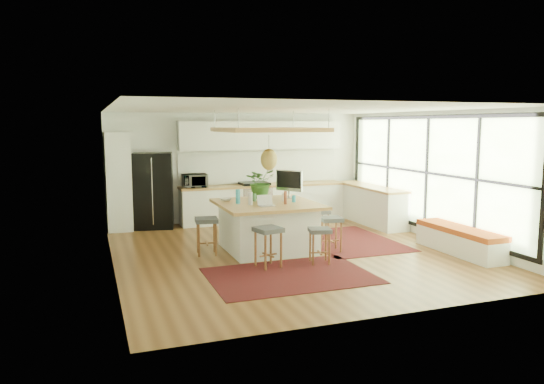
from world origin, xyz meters
name	(u,v)px	position (x,y,z in m)	size (l,w,h in m)	color
floor	(291,252)	(0.00, 0.00, 0.00)	(7.00, 7.00, 0.00)	brown
ceiling	(291,109)	(0.00, 0.00, 2.70)	(7.00, 7.00, 0.00)	white
wall_back	(239,167)	(0.00, 3.50, 1.35)	(6.50, 6.50, 0.00)	white
wall_front	(396,211)	(0.00, -3.50, 1.35)	(6.50, 6.50, 0.00)	white
wall_left	(110,189)	(-3.25, 0.00, 1.35)	(7.00, 7.00, 0.00)	white
wall_right	(435,176)	(3.25, 0.00, 1.35)	(7.00, 7.00, 0.00)	white
window_wall	(433,173)	(3.22, 0.00, 1.40)	(0.10, 6.20, 2.60)	black
pantry	(118,182)	(-2.95, 3.18, 1.12)	(0.55, 0.60, 2.25)	white
back_counter_base	(264,203)	(0.55, 3.18, 0.44)	(4.20, 0.60, 0.88)	white
back_counter_top	(264,185)	(0.55, 3.18, 0.90)	(4.24, 0.64, 0.05)	#AC783D
backsplash	(260,167)	(0.55, 3.48, 1.35)	(4.20, 0.02, 0.80)	white
upper_cabinets	(262,135)	(0.55, 3.32, 2.15)	(4.20, 0.34, 0.70)	white
range	(254,202)	(0.30, 3.18, 0.50)	(0.76, 0.62, 1.00)	#A5A5AA
right_counter_base	(371,205)	(2.93, 2.00, 0.44)	(0.60, 2.50, 0.88)	white
right_counter_top	(371,187)	(2.93, 2.00, 0.90)	(0.64, 2.54, 0.05)	#AC783D
window_bench	(459,240)	(2.95, -1.20, 0.25)	(0.52, 2.00, 0.50)	white
ceiling_panel	(269,144)	(-0.30, 0.40, 2.05)	(1.86, 1.86, 0.80)	#AC783D
rug_near	(290,276)	(-0.60, -1.46, 0.01)	(2.60, 1.80, 0.01)	black
rug_right	(348,241)	(1.46, 0.44, 0.01)	(1.80, 2.60, 0.01)	black
fridge	(153,189)	(-2.17, 3.21, 0.93)	(0.88, 0.69, 1.77)	black
island	(267,226)	(-0.38, 0.28, 0.47)	(1.85, 1.85, 0.93)	#AC783D
stool_near_left	(268,247)	(-0.77, -0.88, 0.35)	(0.41, 0.41, 0.70)	#43474B
stool_near_right	(320,244)	(0.16, -0.95, 0.35)	(0.37, 0.37, 0.63)	#43474B
stool_right_front	(331,233)	(0.73, -0.24, 0.35)	(0.39, 0.39, 0.67)	#43474B
stool_right_back	(319,223)	(0.94, 0.74, 0.35)	(0.37, 0.37, 0.63)	#43474B
stool_left_side	(207,236)	(-1.56, 0.35, 0.35)	(0.41, 0.41, 0.69)	#43474B
laptop	(267,200)	(-0.54, -0.14, 1.05)	(0.29, 0.31, 0.22)	#A5A5AA
monitor	(289,185)	(0.24, 0.71, 1.19)	(0.63, 0.22, 0.58)	#A5A5AA
microwave	(195,179)	(-1.20, 3.17, 1.12)	(0.57, 0.32, 0.39)	#A5A5AA
island_plant	(260,185)	(-0.31, 0.89, 1.20)	(0.62, 0.69, 0.54)	#1E4C19
island_bowl	(226,199)	(-1.07, 0.77, 0.96)	(0.23, 0.23, 0.06)	white
island_bottle_0	(238,198)	(-0.93, 0.38, 1.03)	(0.07, 0.07, 0.19)	#34AFD2
island_bottle_1	(250,200)	(-0.78, 0.13, 1.03)	(0.07, 0.07, 0.19)	white
island_bottle_2	(285,199)	(-0.13, -0.02, 1.03)	(0.07, 0.07, 0.19)	brown
island_bottle_3	(283,197)	(-0.03, 0.33, 1.03)	(0.07, 0.07, 0.19)	white
island_bottle_4	(253,196)	(-0.58, 0.53, 1.03)	(0.07, 0.07, 0.19)	#467446
island_bottle_5	(293,197)	(0.12, 0.18, 1.03)	(0.07, 0.07, 0.19)	#34AFD2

